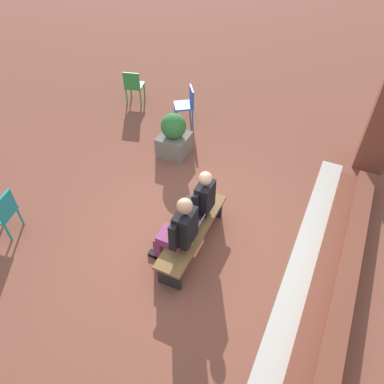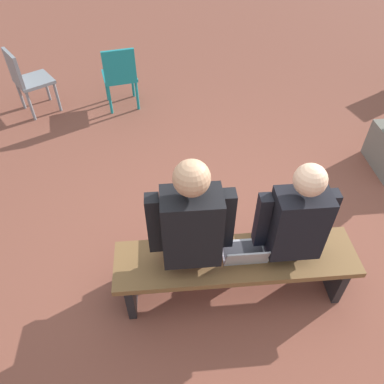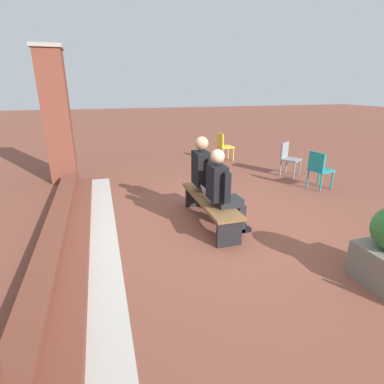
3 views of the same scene
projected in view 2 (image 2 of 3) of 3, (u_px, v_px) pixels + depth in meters
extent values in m
plane|color=brown|center=(246.00, 271.00, 3.20)|extent=(60.00, 60.00, 0.00)
cube|color=brown|center=(236.00, 259.00, 2.77)|extent=(1.80, 0.44, 0.05)
cube|color=black|center=(333.00, 269.00, 2.98)|extent=(0.06, 0.37, 0.40)
cube|color=black|center=(131.00, 284.00, 2.88)|extent=(0.06, 0.37, 0.40)
cube|color=#232328|center=(281.00, 232.00, 2.86)|extent=(0.32, 0.37, 0.13)
cube|color=#232328|center=(280.00, 236.00, 3.19)|extent=(0.10, 0.11, 0.45)
cube|color=black|center=(275.00, 244.00, 3.37)|extent=(0.10, 0.22, 0.07)
cube|color=#232328|center=(261.00, 237.00, 3.18)|extent=(0.10, 0.11, 0.45)
cube|color=black|center=(257.00, 246.00, 3.36)|extent=(0.10, 0.22, 0.07)
cube|color=black|center=(297.00, 224.00, 2.49)|extent=(0.35, 0.22, 0.52)
cube|color=#195133|center=(292.00, 215.00, 2.60)|extent=(0.05, 0.01, 0.31)
cube|color=black|center=(326.00, 216.00, 2.56)|extent=(0.08, 0.09, 0.44)
cube|color=black|center=(262.00, 220.00, 2.53)|extent=(0.08, 0.09, 0.44)
sphere|color=#DBAD89|center=(310.00, 180.00, 2.21)|extent=(0.20, 0.20, 0.20)
cube|color=#7F2D5B|center=(189.00, 236.00, 2.82)|extent=(0.35, 0.41, 0.14)
cube|color=#7F2D5B|center=(198.00, 238.00, 3.17)|extent=(0.11, 0.12, 0.45)
cube|color=black|center=(197.00, 246.00, 3.35)|extent=(0.11, 0.24, 0.07)
cube|color=#7F2D5B|center=(177.00, 239.00, 3.16)|extent=(0.11, 0.12, 0.45)
cube|color=black|center=(177.00, 247.00, 3.34)|extent=(0.11, 0.24, 0.07)
cube|color=black|center=(192.00, 227.00, 2.42)|extent=(0.39, 0.24, 0.57)
cube|color=black|center=(227.00, 219.00, 2.50)|extent=(0.09, 0.10, 0.48)
cube|color=black|center=(154.00, 224.00, 2.47)|extent=(0.09, 0.10, 0.48)
sphere|color=tan|center=(192.00, 178.00, 2.12)|extent=(0.22, 0.22, 0.22)
cube|color=#9EA0A5|center=(243.00, 251.00, 2.78)|extent=(0.32, 0.22, 0.02)
cube|color=#2D2D33|center=(243.00, 249.00, 2.78)|extent=(0.29, 0.15, 0.00)
cube|color=#9EA0A5|center=(248.00, 258.00, 2.61)|extent=(0.32, 0.07, 0.19)
cube|color=#33519E|center=(248.00, 258.00, 2.61)|extent=(0.28, 0.06, 0.17)
cube|color=gray|center=(34.00, 81.00, 4.78)|extent=(0.58, 0.58, 0.04)
cube|color=gray|center=(14.00, 68.00, 4.54)|extent=(0.25, 0.35, 0.40)
cylinder|color=gray|center=(58.00, 97.00, 4.91)|extent=(0.04, 0.04, 0.40)
cylinder|color=gray|center=(47.00, 87.00, 5.11)|extent=(0.04, 0.04, 0.40)
cylinder|color=gray|center=(31.00, 106.00, 4.75)|extent=(0.04, 0.04, 0.40)
cylinder|color=gray|center=(21.00, 95.00, 4.95)|extent=(0.04, 0.04, 0.40)
cube|color=teal|center=(119.00, 76.00, 4.87)|extent=(0.50, 0.50, 0.04)
cube|color=teal|center=(119.00, 66.00, 4.59)|extent=(0.40, 0.12, 0.40)
cylinder|color=teal|center=(133.00, 83.00, 5.19)|extent=(0.04, 0.04, 0.40)
cylinder|color=teal|center=(107.00, 87.00, 5.11)|extent=(0.04, 0.04, 0.40)
cylinder|color=teal|center=(137.00, 96.00, 4.94)|extent=(0.04, 0.04, 0.40)
cylinder|color=teal|center=(110.00, 100.00, 4.87)|extent=(0.04, 0.04, 0.40)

